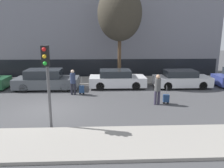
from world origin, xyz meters
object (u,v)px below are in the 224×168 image
(parked_car_3, at_px, (181,79))
(trolley_right, at_px, (166,98))
(trolley_left, at_px, (82,89))
(pedestrian_right, at_px, (158,88))
(pedestrian_left, at_px, (73,81))
(parked_car_2, at_px, (117,79))
(traffic_light, at_px, (47,71))
(bare_tree_near_crossing, at_px, (120,14))
(parked_car_1, at_px, (46,80))

(parked_car_3, relative_size, trolley_right, 3.78)
(parked_car_3, distance_m, trolley_left, 7.39)
(trolley_left, xyz_separation_m, pedestrian_right, (4.44, -2.29, 0.63))
(pedestrian_left, bearing_deg, parked_car_2, -152.08)
(pedestrian_right, relative_size, traffic_light, 0.49)
(traffic_light, distance_m, bare_tree_near_crossing, 9.65)
(parked_car_2, height_order, traffic_light, traffic_light)
(parked_car_1, bearing_deg, pedestrian_left, -36.83)
(trolley_right, bearing_deg, parked_car_2, 122.52)
(parked_car_1, relative_size, parked_car_2, 1.09)
(pedestrian_left, bearing_deg, trolley_left, 179.93)
(bare_tree_near_crossing, bearing_deg, traffic_light, -112.63)
(trolley_right, distance_m, bare_tree_near_crossing, 7.72)
(trolley_left, relative_size, pedestrian_right, 0.65)
(parked_car_3, bearing_deg, traffic_light, -139.28)
(parked_car_1, distance_m, trolley_left, 3.11)
(trolley_left, bearing_deg, pedestrian_right, -27.28)
(parked_car_2, bearing_deg, traffic_light, -114.65)
(trolley_left, bearing_deg, parked_car_1, 149.79)
(parked_car_3, relative_size, trolley_left, 3.65)
(parked_car_1, bearing_deg, bare_tree_near_crossing, 16.87)
(parked_car_2, xyz_separation_m, pedestrian_left, (-2.98, -1.83, 0.31))
(pedestrian_left, height_order, bare_tree_near_crossing, bare_tree_near_crossing)
(parked_car_3, relative_size, traffic_light, 1.17)
(parked_car_1, relative_size, traffic_light, 1.29)
(pedestrian_left, bearing_deg, traffic_light, 83.36)
(parked_car_3, height_order, pedestrian_left, pedestrian_left)
(parked_car_2, bearing_deg, parked_car_3, -2.26)
(trolley_left, distance_m, pedestrian_right, 5.03)
(pedestrian_left, relative_size, trolley_right, 1.54)
(parked_car_2, xyz_separation_m, traffic_light, (-3.26, -7.11, 1.86))
(parked_car_2, relative_size, parked_car_3, 1.00)
(parked_car_2, height_order, pedestrian_left, pedestrian_left)
(parked_car_1, relative_size, pedestrian_left, 2.70)
(pedestrian_right, bearing_deg, parked_car_3, -134.80)
(pedestrian_left, relative_size, traffic_light, 0.48)
(parked_car_1, distance_m, traffic_light, 7.34)
(trolley_right, relative_size, traffic_light, 0.31)
(trolley_left, bearing_deg, bare_tree_near_crossing, 49.58)
(parked_car_3, distance_m, trolley_right, 4.42)
(parked_car_1, bearing_deg, parked_car_2, 2.71)
(parked_car_3, height_order, pedestrian_right, pedestrian_right)
(parked_car_2, height_order, bare_tree_near_crossing, bare_tree_near_crossing)
(parked_car_1, bearing_deg, parked_car_3, 0.31)
(parked_car_2, height_order, parked_car_3, parked_car_2)
(trolley_left, bearing_deg, traffic_light, -98.86)
(pedestrian_left, xyz_separation_m, traffic_light, (-0.28, -5.28, 1.55))
(parked_car_3, bearing_deg, bare_tree_near_crossing, 160.63)
(trolley_right, bearing_deg, parked_car_1, 153.86)
(pedestrian_right, height_order, trolley_right, pedestrian_right)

